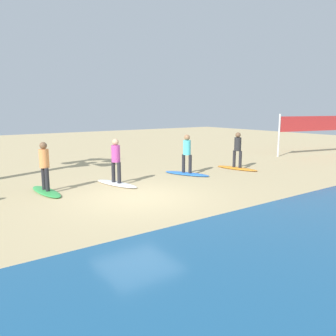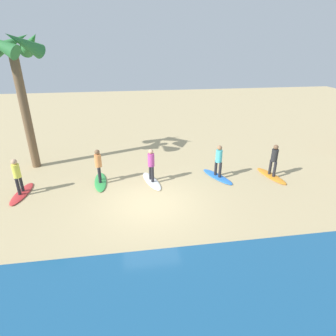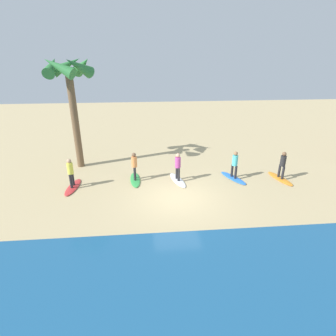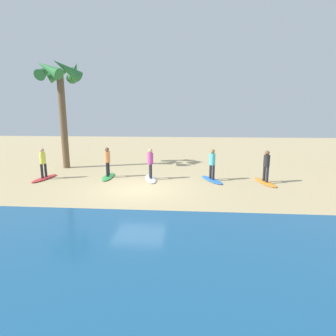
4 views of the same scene
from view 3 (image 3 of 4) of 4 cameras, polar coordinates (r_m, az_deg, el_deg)
name	(u,v)px [view 3 (image 3 of 4)]	position (r m, az deg, el deg)	size (l,w,h in m)	color
ground_plane	(176,198)	(14.25, 1.80, -6.23)	(60.00, 60.00, 0.00)	tan
surfboard_orange	(280,178)	(17.54, 22.48, -2.05)	(2.10, 0.56, 0.09)	orange
surfer_orange	(283,163)	(17.17, 22.98, 0.95)	(0.32, 0.45, 1.64)	#232328
surfboard_blue	(233,178)	(16.74, 13.55, -2.05)	(2.10, 0.56, 0.09)	blue
surfer_blue	(235,163)	(16.35, 13.87, 1.10)	(0.32, 0.43, 1.64)	#232328
surfboard_white	(178,180)	(16.00, 2.03, -2.58)	(2.10, 0.56, 0.09)	white
surfer_white	(178,165)	(15.60, 2.08, 0.71)	(0.32, 0.45, 1.64)	#232328
surfboard_green	(135,180)	(16.18, -6.93, -2.45)	(2.10, 0.56, 0.09)	green
surfer_green	(134,164)	(15.78, -7.10, 0.80)	(0.32, 0.46, 1.64)	#232328
surfboard_red	(73,187)	(16.10, -19.35, -3.80)	(2.10, 0.56, 0.09)	red
surfer_red	(71,171)	(15.70, -19.82, -0.57)	(0.32, 0.46, 1.64)	#232328
palm_tree	(69,78)	(17.74, -20.05, 17.32)	(2.88, 3.03, 6.97)	brown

